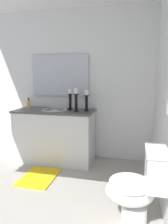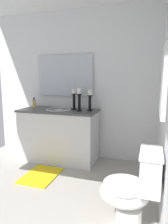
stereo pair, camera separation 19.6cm
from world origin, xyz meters
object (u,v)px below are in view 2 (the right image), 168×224
(mirror, at_px, (65,76))
(candle_holder_mid, at_px, (74,99))
(candle_holder_short, at_px, (79,99))
(vanity_cabinet, at_px, (59,135))
(soap_bottle, at_px, (34,103))
(bath_mat, at_px, (41,175))
(candle_holder_tall, at_px, (90,100))
(towel_near_vanity, at_px, (164,82))
(sink_basin, at_px, (59,112))
(toilet, at_px, (132,189))

(mirror, xyz_separation_m, candle_holder_mid, (0.20, 0.24, -0.37))
(mirror, bearing_deg, candle_holder_short, 49.53)
(vanity_cabinet, height_order, soap_bottle, soap_bottle)
(bath_mat, bearing_deg, candle_holder_tall, 141.97)
(candle_holder_tall, relative_size, towel_near_vanity, 0.65)
(sink_basin, relative_size, soap_bottle, 2.23)
(sink_basin, bearing_deg, towel_near_vanity, 44.85)
(sink_basin, bearing_deg, toilet, 46.20)
(vanity_cabinet, relative_size, candle_holder_tall, 3.89)
(mirror, relative_size, bath_mat, 1.64)
(vanity_cabinet, distance_m, candle_holder_tall, 0.79)
(candle_holder_short, xyz_separation_m, soap_bottle, (-0.08, -0.84, -0.11))
(candle_holder_short, bearing_deg, vanity_cabinet, -95.50)
(candle_holder_mid, distance_m, bath_mat, 1.26)
(candle_holder_tall, height_order, toilet, candle_holder_tall)
(candle_holder_tall, bearing_deg, toilet, 31.30)
(sink_basin, height_order, candle_holder_short, candle_holder_short)
(vanity_cabinet, distance_m, candle_holder_short, 0.71)
(soap_bottle, relative_size, towel_near_vanity, 0.36)
(vanity_cabinet, distance_m, towel_near_vanity, 2.31)
(soap_bottle, distance_m, towel_near_vanity, 2.54)
(vanity_cabinet, relative_size, soap_bottle, 7.07)
(mirror, bearing_deg, toilet, 40.40)
(bath_mat, bearing_deg, soap_bottle, -144.81)
(toilet, xyz_separation_m, towel_near_vanity, (0.26, 0.20, 0.98))
(sink_basin, distance_m, bath_mat, 1.02)
(sink_basin, distance_m, candle_holder_mid, 0.33)
(candle_holder_mid, relative_size, bath_mat, 0.55)
(candle_holder_short, bearing_deg, toilet, 37.47)
(sink_basin, relative_size, towel_near_vanity, 0.80)
(candle_holder_tall, relative_size, candle_holder_short, 0.93)
(soap_bottle, bearing_deg, towel_near_vanity, 51.80)
(soap_bottle, height_order, towel_near_vanity, towel_near_vanity)
(mirror, xyz_separation_m, towel_near_vanity, (1.78, 1.50, -0.04))
(candle_holder_tall, bearing_deg, towel_near_vanity, 32.46)
(vanity_cabinet, distance_m, soap_bottle, 0.69)
(sink_basin, xyz_separation_m, bath_mat, (0.62, -0.00, -0.80))
(candle_holder_tall, distance_m, candle_holder_short, 0.16)
(bath_mat, bearing_deg, toilet, 64.63)
(candle_holder_tall, height_order, towel_near_vanity, towel_near_vanity)
(candle_holder_short, relative_size, soap_bottle, 1.95)
(mirror, distance_m, candle_holder_short, 0.60)
(candle_holder_mid, xyz_separation_m, towel_near_vanity, (1.58, 1.25, 0.32))
(sink_basin, bearing_deg, candle_holder_mid, 107.48)
(candle_holder_mid, bearing_deg, toilet, 38.66)
(sink_basin, xyz_separation_m, toilet, (1.24, 1.29, -0.44))
(sink_basin, relative_size, candle_holder_mid, 1.22)
(sink_basin, xyz_separation_m, soap_bottle, (-0.05, -0.48, 0.11))
(candle_holder_tall, distance_m, candle_holder_mid, 0.28)
(candle_holder_tall, relative_size, bath_mat, 0.55)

